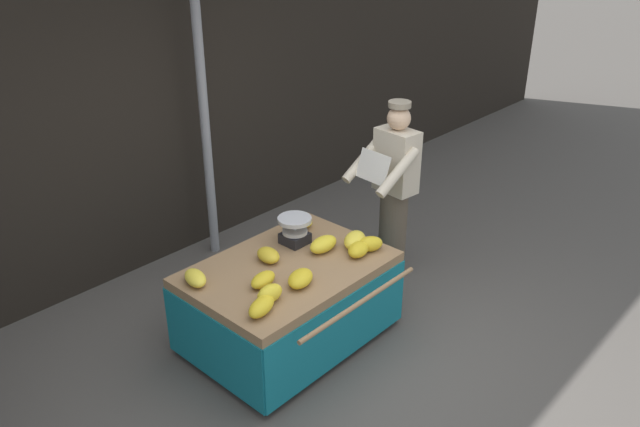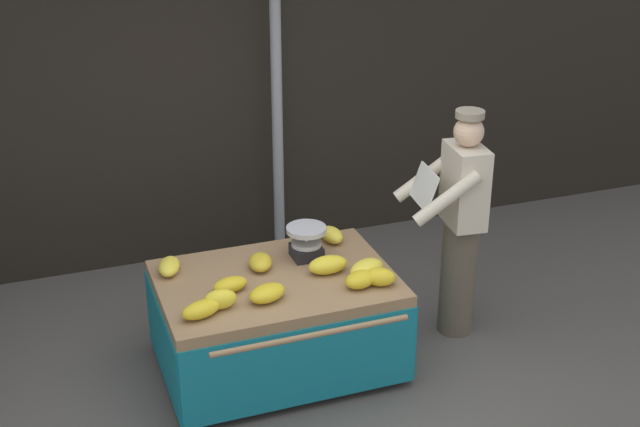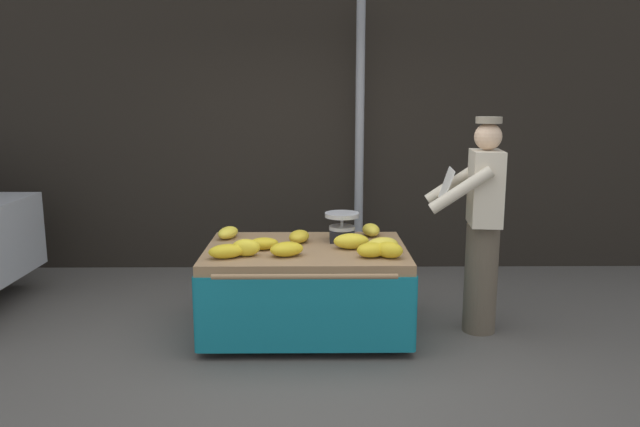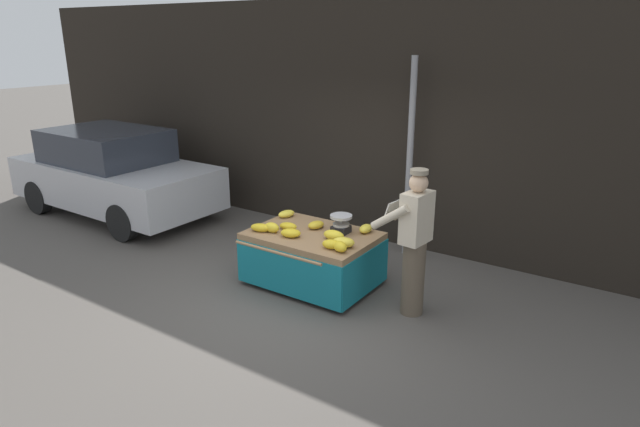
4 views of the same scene
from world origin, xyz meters
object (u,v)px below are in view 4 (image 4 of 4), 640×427
(banana_bunch_1, at_px, (288,226))
(banana_bunch_10, at_px, (291,233))
(weighing_scale, at_px, (341,224))
(banana_bunch_7, at_px, (261,228))
(banana_bunch_5, at_px, (340,247))
(parked_car, at_px, (113,173))
(banana_cart, at_px, (313,247))
(banana_bunch_2, at_px, (366,229))
(vendor_person, at_px, (414,242))
(banana_bunch_8, at_px, (332,244))
(banana_bunch_6, at_px, (334,235))
(banana_bunch_9, at_px, (286,214))
(banana_bunch_0, at_px, (343,242))
(banana_bunch_3, at_px, (272,227))
(street_pole, at_px, (410,160))
(banana_bunch_4, at_px, (316,225))

(banana_bunch_1, relative_size, banana_bunch_10, 0.93)
(weighing_scale, xyz_separation_m, banana_bunch_7, (-0.87, -0.54, -0.07))
(banana_bunch_5, bearing_deg, parked_car, 171.89)
(banana_cart, relative_size, banana_bunch_7, 5.98)
(weighing_scale, xyz_separation_m, banana_bunch_2, (0.26, 0.18, -0.07))
(vendor_person, height_order, parked_car, vendor_person)
(banana_bunch_1, bearing_deg, banana_bunch_8, -16.09)
(banana_cart, relative_size, banana_bunch_6, 5.79)
(banana_bunch_5, distance_m, banana_bunch_6, 0.38)
(banana_bunch_9, bearing_deg, banana_bunch_5, -26.70)
(weighing_scale, height_order, banana_bunch_9, weighing_scale)
(banana_cart, distance_m, banana_bunch_5, 0.74)
(banana_bunch_5, bearing_deg, banana_cart, 152.26)
(banana_bunch_2, height_order, banana_bunch_7, banana_bunch_7)
(banana_bunch_7, bearing_deg, weighing_scale, 31.65)
(banana_bunch_0, xyz_separation_m, banana_bunch_9, (-1.23, 0.51, -0.01))
(banana_bunch_6, height_order, banana_bunch_9, banana_bunch_6)
(banana_bunch_3, height_order, banana_bunch_10, banana_bunch_3)
(banana_bunch_9, xyz_separation_m, vendor_person, (2.03, -0.30, 0.13))
(banana_cart, bearing_deg, banana_bunch_2, 35.85)
(banana_bunch_9, distance_m, vendor_person, 2.06)
(banana_bunch_3, height_order, banana_bunch_9, banana_bunch_3)
(banana_bunch_10, bearing_deg, street_pole, 70.57)
(banana_bunch_3, distance_m, parked_car, 4.20)
(banana_bunch_5, xyz_separation_m, vendor_person, (0.77, 0.34, 0.11))
(banana_bunch_8, xyz_separation_m, vendor_person, (0.89, 0.32, 0.12))
(banana_bunch_6, bearing_deg, banana_bunch_0, -32.91)
(banana_bunch_2, relative_size, banana_bunch_6, 0.86)
(banana_bunch_5, height_order, banana_bunch_10, banana_bunch_5)
(banana_bunch_7, relative_size, vendor_person, 0.15)
(banana_bunch_0, height_order, banana_bunch_6, banana_bunch_0)
(banana_cart, relative_size, weighing_scale, 5.68)
(banana_bunch_4, relative_size, vendor_person, 0.14)
(banana_bunch_2, xyz_separation_m, banana_bunch_4, (-0.60, -0.23, -0.00))
(street_pole, relative_size, banana_bunch_4, 12.14)
(street_pole, relative_size, weighing_scale, 10.08)
(banana_bunch_8, bearing_deg, parked_car, 171.87)
(street_pole, height_order, parked_car, street_pole)
(banana_bunch_9, height_order, parked_car, parked_car)
(banana_bunch_4, xyz_separation_m, parked_car, (-4.53, 0.26, -0.00))
(banana_bunch_8, height_order, vendor_person, vendor_person)
(banana_bunch_2, bearing_deg, banana_bunch_9, -176.18)
(banana_bunch_2, bearing_deg, weighing_scale, -144.58)
(street_pole, bearing_deg, banana_bunch_1, -116.81)
(weighing_scale, height_order, banana_bunch_7, weighing_scale)
(street_pole, xyz_separation_m, parked_car, (-5.12, -1.22, -0.66))
(banana_cart, relative_size, vendor_person, 0.93)
(street_pole, relative_size, banana_bunch_0, 10.47)
(banana_cart, xyz_separation_m, banana_bunch_4, (-0.06, 0.16, 0.24))
(banana_bunch_10, relative_size, vendor_person, 0.15)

